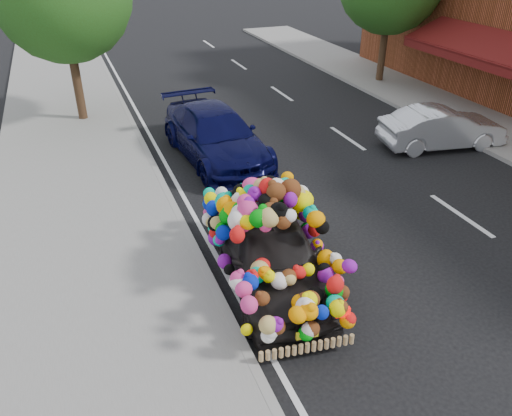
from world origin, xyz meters
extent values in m
plane|color=black|center=(0.00, 0.00, 0.00)|extent=(100.00, 100.00, 0.00)
cube|color=gray|center=(-4.30, 0.00, 0.06)|extent=(4.00, 60.00, 0.12)
cube|color=gray|center=(-2.35, 0.00, 0.07)|extent=(0.15, 60.00, 0.13)
cube|color=#591110|center=(8.70, 6.00, 2.35)|extent=(1.62, 5.20, 0.75)
cube|color=#591110|center=(7.95, 6.00, 1.95)|extent=(0.06, 5.20, 0.35)
cylinder|color=#332114|center=(-3.80, 9.50, 1.36)|extent=(0.28, 0.28, 2.73)
cylinder|color=#332114|center=(8.00, 10.00, 1.32)|extent=(0.28, 0.28, 2.64)
imported|color=black|center=(-1.30, -0.62, 0.66)|extent=(2.01, 4.05, 1.33)
cube|color=red|center=(-2.06, -2.51, 0.78)|extent=(0.23, 0.09, 0.14)
cube|color=red|center=(-1.00, -2.63, 0.78)|extent=(0.23, 0.09, 0.14)
cube|color=yellow|center=(-1.53, -2.58, 0.48)|extent=(0.34, 0.08, 0.12)
imported|color=#060732|center=(-0.59, 4.99, 0.69)|extent=(2.27, 4.88, 1.38)
imported|color=silver|center=(5.76, 3.45, 0.59)|extent=(3.71, 1.82, 1.17)
camera|label=1|loc=(-4.18, -7.35, 5.67)|focal=35.00mm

